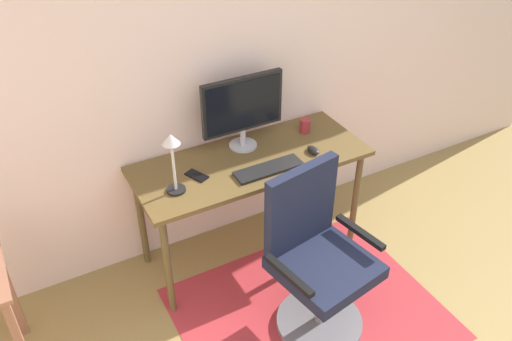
% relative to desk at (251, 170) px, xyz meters
% --- Properties ---
extents(wall_back, '(6.00, 0.10, 2.60)m').
position_rel_desk_xyz_m(wall_back, '(0.03, 0.37, 0.62)').
color(wall_back, beige).
rests_on(wall_back, ground).
extents(area_rug, '(1.53, 1.25, 0.01)m').
position_rel_desk_xyz_m(area_rug, '(0.05, -0.67, -0.68)').
color(area_rug, '#AD2F34').
rests_on(area_rug, ground).
extents(desk, '(1.48, 0.60, 0.76)m').
position_rel_desk_xyz_m(desk, '(0.00, 0.00, 0.00)').
color(desk, brown).
rests_on(desk, ground).
extents(monitor, '(0.54, 0.18, 0.48)m').
position_rel_desk_xyz_m(monitor, '(0.03, 0.16, 0.37)').
color(monitor, '#B2B2B7').
rests_on(monitor, desk).
extents(keyboard, '(0.43, 0.13, 0.02)m').
position_rel_desk_xyz_m(keyboard, '(0.04, -0.16, 0.09)').
color(keyboard, black).
rests_on(keyboard, desk).
extents(computer_mouse, '(0.06, 0.10, 0.03)m').
position_rel_desk_xyz_m(computer_mouse, '(0.38, -0.12, 0.10)').
color(computer_mouse, black).
rests_on(computer_mouse, desk).
extents(coffee_cup, '(0.07, 0.07, 0.09)m').
position_rel_desk_xyz_m(coffee_cup, '(0.47, 0.12, 0.13)').
color(coffee_cup, maroon).
rests_on(coffee_cup, desk).
extents(cell_phone, '(0.12, 0.16, 0.01)m').
position_rel_desk_xyz_m(cell_phone, '(-0.37, -0.01, 0.09)').
color(cell_phone, black).
rests_on(cell_phone, desk).
extents(desk_lamp, '(0.11, 0.11, 0.38)m').
position_rel_desk_xyz_m(desk_lamp, '(-0.53, -0.08, 0.34)').
color(desk_lamp, black).
rests_on(desk_lamp, desk).
extents(office_chair, '(0.62, 0.57, 1.03)m').
position_rel_desk_xyz_m(office_chair, '(0.04, -0.71, -0.24)').
color(office_chair, slate).
rests_on(office_chair, ground).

